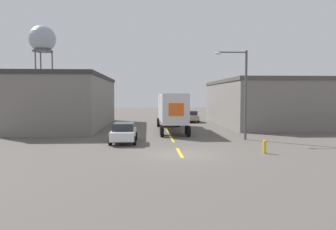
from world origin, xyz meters
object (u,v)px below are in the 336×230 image
Objects in this scene: semi_truck at (171,109)px; street_lamp at (242,87)px; parked_car_right_far at (191,116)px; water_tower at (42,40)px; fire_hydrant at (265,147)px; parked_car_left_near at (124,132)px.

semi_truck is 1.72× the size of street_lamp.
semi_truck is at bearing -107.84° from parked_car_right_far.
water_tower is (-27.92, 25.75, 14.51)m from parked_car_right_far.
water_tower is at bearing 120.06° from fire_hydrant.
parked_car_right_far is at bearing -42.69° from water_tower.
water_tower reaches higher than semi_truck.
street_lamp is at bearing -84.42° from parked_car_right_far.
water_tower is at bearing 113.94° from parked_car_left_near.
fire_hydrant is (4.92, -14.11, -1.87)m from semi_truck.
parked_car_right_far is (3.49, 10.85, -1.48)m from semi_truck.
street_lamp is 8.55× the size of fire_hydrant.
parked_car_right_far is at bearing 93.28° from fire_hydrant.
semi_truck is 2.78× the size of parked_car_left_near.
parked_car_left_near is 5.29× the size of fire_hydrant.
water_tower reaches higher than fire_hydrant.
parked_car_left_near reaches higher than fire_hydrant.
parked_car_left_near is at bearing 149.80° from fire_hydrant.
water_tower reaches higher than street_lamp.
semi_truck is 45.90m from water_tower.
semi_truck reaches higher than parked_car_right_far.
parked_car_right_far is at bearing 68.33° from parked_car_left_near.
parked_car_right_far is 25.01m from fire_hydrant.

